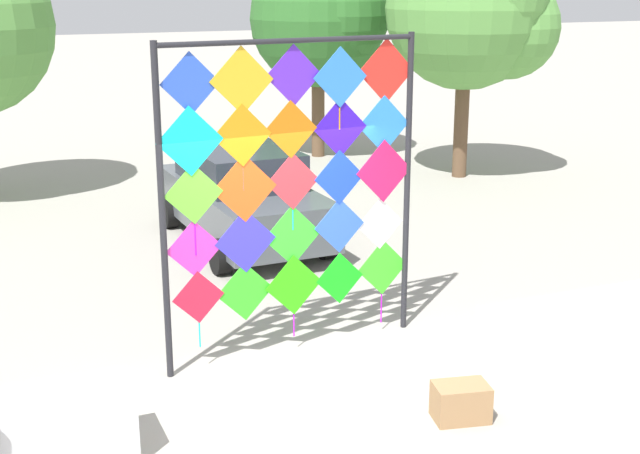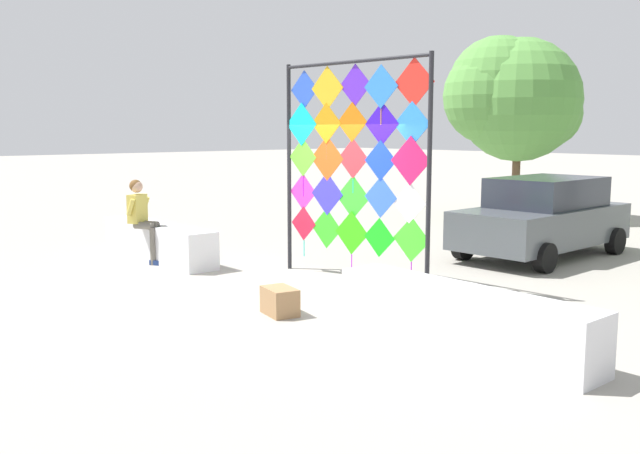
# 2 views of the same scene
# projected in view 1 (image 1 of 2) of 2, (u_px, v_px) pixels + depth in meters

# --- Properties ---
(ground) EXTENTS (120.00, 120.00, 0.00)m
(ground) POSITION_uv_depth(u_px,v_px,m) (313.00, 394.00, 8.89)
(ground) COLOR #9E998E
(plaza_ledge_right) EXTENTS (3.28, 0.61, 0.68)m
(plaza_ledge_right) POSITION_uv_depth(u_px,v_px,m) (613.00, 323.00, 9.82)
(plaza_ledge_right) COLOR silver
(plaza_ledge_right) RESTS_ON ground
(kite_display_rack) EXTENTS (3.01, 0.30, 3.51)m
(kite_display_rack) POSITION_uv_depth(u_px,v_px,m) (293.00, 177.00, 9.40)
(kite_display_rack) COLOR #232328
(kite_display_rack) RESTS_ON ground
(parked_car) EXTENTS (1.98, 3.96, 1.52)m
(parked_car) POSITION_uv_depth(u_px,v_px,m) (242.00, 195.00, 13.82)
(parked_car) COLOR #4C5156
(parked_car) RESTS_ON ground
(cardboard_box_large) EXTENTS (0.58, 0.45, 0.36)m
(cardboard_box_large) POSITION_uv_depth(u_px,v_px,m) (461.00, 402.00, 8.34)
(cardboard_box_large) COLOR #9E754C
(cardboard_box_large) RESTS_ON ground
(tree_broadleaf) EXTENTS (3.11, 3.18, 4.73)m
(tree_broadleaf) POSITION_uv_depth(u_px,v_px,m) (324.00, 18.00, 19.76)
(tree_broadleaf) COLOR brown
(tree_broadleaf) RESTS_ON ground
(tree_far_right) EXTENTS (3.40, 3.32, 5.13)m
(tree_far_right) POSITION_uv_depth(u_px,v_px,m) (476.00, 8.00, 17.52)
(tree_far_right) COLOR brown
(tree_far_right) RESTS_ON ground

